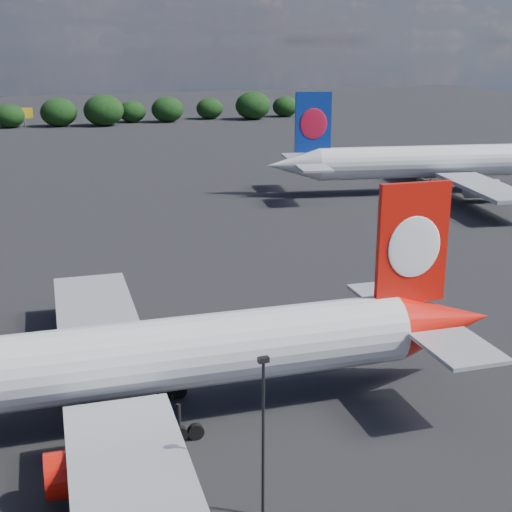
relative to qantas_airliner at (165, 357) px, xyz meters
name	(u,v)px	position (x,y,z in m)	size (l,w,h in m)	color
ground	(9,230)	(-6.44, 56.06, -4.57)	(500.00, 500.00, 0.00)	black
qantas_airliner	(165,357)	(0.00, 0.00, 0.00)	(46.00, 43.78, 15.00)	silver
china_southern_airliner	(426,163)	(58.62, 55.64, 0.46)	(50.26, 48.08, 16.52)	silver
apron_lamp_post	(263,428)	(2.08, -11.48, 0.62)	(0.55, 0.30, 9.13)	black
billboard_yellow	(24,114)	(5.56, 178.06, -0.70)	(5.00, 0.30, 5.50)	gold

